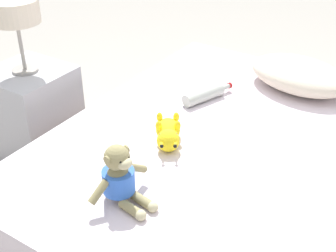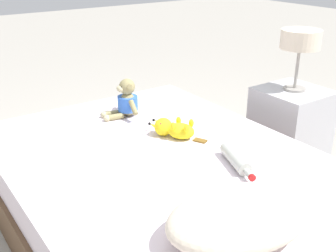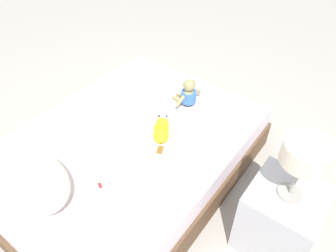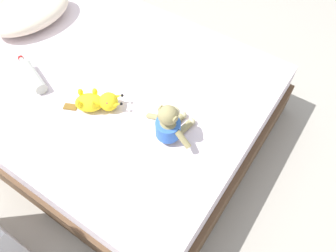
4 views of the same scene
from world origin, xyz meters
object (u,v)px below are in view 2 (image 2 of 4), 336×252
pillow (239,218)px  bedside_lamp (300,41)px  nightstand (290,126)px  bed (163,193)px  plush_yellow_creature (173,129)px  plush_monkey (126,101)px  glass_bottle (236,159)px

pillow → bedside_lamp: bedside_lamp is taller
bedside_lamp → nightstand: bearing=7.1°
bed → pillow: 0.73m
bedside_lamp → pillow: bearing=32.6°
bed → plush_yellow_creature: (-0.18, -0.17, 0.25)m
plush_monkey → plush_yellow_creature: bearing=98.0°
glass_bottle → bedside_lamp: 1.04m
plush_yellow_creature → pillow: bearing=69.8°
pillow → glass_bottle: size_ratio=1.97×
pillow → bedside_lamp: (-1.24, -0.79, 0.33)m
pillow → nightstand: bearing=-147.4°
plush_monkey → bed: bearing=77.9°
bedside_lamp → bed: bearing=7.0°
plush_yellow_creature → nightstand: same height
nightstand → bedside_lamp: bearing=-172.9°
plush_yellow_creature → bedside_lamp: 1.01m
plush_monkey → plush_yellow_creature: plush_monkey is taller
bed → nightstand: (-1.12, -0.14, 0.05)m
glass_bottle → nightstand: bearing=-155.6°
plush_monkey → glass_bottle: plush_monkey is taller
plush_monkey → nightstand: (-0.99, 0.45, -0.25)m
bed → plush_yellow_creature: size_ratio=6.45×
glass_bottle → pillow: bearing=47.7°
pillow → bedside_lamp: size_ratio=1.57×
bed → nightstand: size_ratio=3.87×
glass_bottle → plush_yellow_creature: bearing=-82.9°
bed → bedside_lamp: (-1.12, -0.14, 0.62)m
plush_yellow_creature → bedside_lamp: bearing=177.8°
bed → glass_bottle: glass_bottle is taller
pillow → plush_monkey: size_ratio=2.11×
plush_monkey → glass_bottle: 0.86m
nightstand → bedside_lamp: (-0.00, -0.00, 0.57)m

